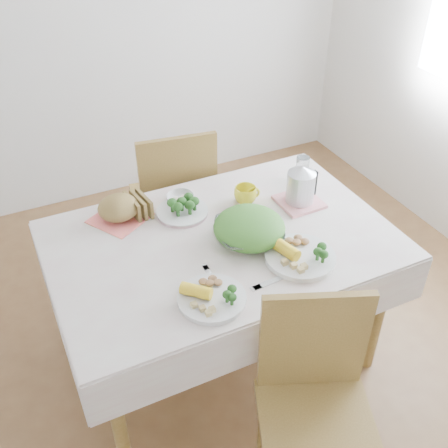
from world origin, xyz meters
name	(u,v)px	position (x,y,z in m)	size (l,w,h in m)	color
floor	(222,351)	(0.00, 0.00, 0.00)	(3.60, 3.60, 0.00)	brown
back_wall	(98,4)	(0.00, 1.80, 1.35)	(3.60, 3.60, 0.00)	silver
dining_table	(222,301)	(0.00, 0.00, 0.38)	(1.40, 0.90, 0.75)	brown
tablecloth	(222,239)	(0.00, 0.00, 0.76)	(1.50, 1.00, 0.01)	beige
chair_near	(318,425)	(0.00, -0.81, 0.46)	(0.42, 0.42, 0.94)	brown
chair_far	(173,201)	(0.05, 0.79, 0.47)	(0.44, 0.44, 0.98)	brown
salad_bowl	(249,233)	(0.10, -0.06, 0.80)	(0.30, 0.30, 0.07)	white
dinner_plate_left	(212,299)	(-0.20, -0.33, 0.77)	(0.27, 0.27, 0.02)	white
dinner_plate_right	(300,257)	(0.23, -0.27, 0.77)	(0.30, 0.30, 0.02)	white
broccoli_plate	(182,212)	(-0.09, 0.25, 0.77)	(0.24, 0.24, 0.02)	beige
napkin	(120,218)	(-0.36, 0.34, 0.76)	(0.23, 0.23, 0.00)	#FB6E65
bread_loaf	(119,208)	(-0.36, 0.34, 0.82)	(0.19, 0.18, 0.11)	brown
fruit_bowl	(180,199)	(-0.06, 0.34, 0.78)	(0.13, 0.13, 0.04)	white
yellow_mug	(245,195)	(0.22, 0.21, 0.81)	(0.11, 0.11, 0.09)	yellow
glass_tumbler	(302,169)	(0.58, 0.27, 0.83)	(0.07, 0.07, 0.13)	white
pink_tray	(299,202)	(0.46, 0.09, 0.77)	(0.20, 0.20, 0.02)	pink
electric_kettle	(301,182)	(0.46, 0.09, 0.88)	(0.13, 0.13, 0.19)	#B2B5BA
fork_left	(213,280)	(-0.15, -0.23, 0.76)	(0.02, 0.19, 0.00)	silver
fork_right	(270,251)	(0.15, -0.17, 0.76)	(0.02, 0.20, 0.00)	silver
knife	(276,280)	(0.08, -0.34, 0.76)	(0.02, 0.21, 0.00)	silver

